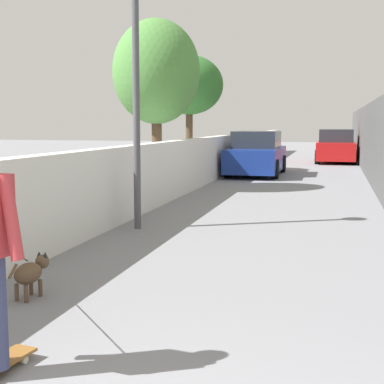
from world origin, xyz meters
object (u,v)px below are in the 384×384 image
tree_left_mid (156,73)px  lamp_post (136,51)px  tree_left_near (189,86)px  dog (30,272)px  car_far (336,147)px  car_near (257,155)px

tree_left_mid → lamp_post: tree_left_mid is taller
tree_left_near → dog: tree_left_near is taller
dog → lamp_post: bearing=3.6°
dog → car_far: bearing=-8.0°
tree_left_mid → car_far: 13.49m
tree_left_near → dog: size_ratio=2.16×
tree_left_mid → car_far: size_ratio=1.18×
tree_left_near → tree_left_mid: size_ratio=0.95×
lamp_post → dog: (-3.93, -0.25, -2.73)m
tree_left_mid → lamp_post: 5.55m
tree_left_near → car_near: bearing=-106.6°
car_far → tree_left_mid: bearing=159.3°
lamp_post → car_far: bearing=-10.5°
tree_left_near → car_far: 8.72m
tree_left_near → tree_left_mid: tree_left_mid is taller
dog → car_far: size_ratio=0.52×
lamp_post → dog: 4.79m
tree_left_near → tree_left_mid: 6.04m
dog → car_near: bearing=-1.4°
tree_left_near → lamp_post: lamp_post is taller
tree_left_mid → tree_left_near: bearing=6.4°
dog → car_far: (21.70, -3.06, 0.44)m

